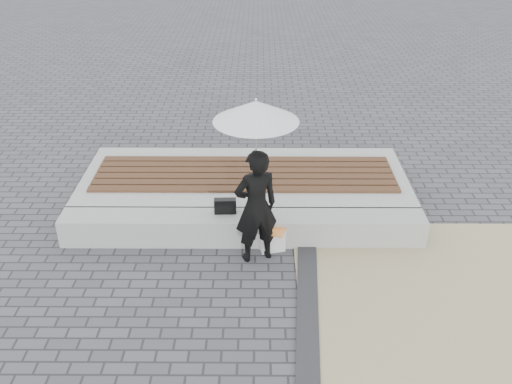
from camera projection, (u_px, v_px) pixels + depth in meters
ground at (239, 317)px, 6.48m from camera, size 80.00×80.00×0.00m
edging_band at (308, 348)px, 6.03m from camera, size 0.61×5.20×0.04m
seating_ledge at (243, 228)px, 7.78m from camera, size 5.00×0.45×0.40m
timber_platform at (245, 186)px, 8.83m from camera, size 5.00×2.00×0.40m
timber_decking at (245, 174)px, 8.72m from camera, size 4.60×1.20×0.04m
woman at (256, 207)px, 7.12m from camera, size 0.67×0.55×1.57m
parasol at (256, 111)px, 6.50m from camera, size 1.02×1.02×1.30m
handbag at (225, 206)px, 7.69m from camera, size 0.31×0.12×0.21m
canvas_tote at (273, 240)px, 7.56m from camera, size 0.35×0.21×0.34m
magazine at (273, 231)px, 7.43m from camera, size 0.37×0.32×0.01m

